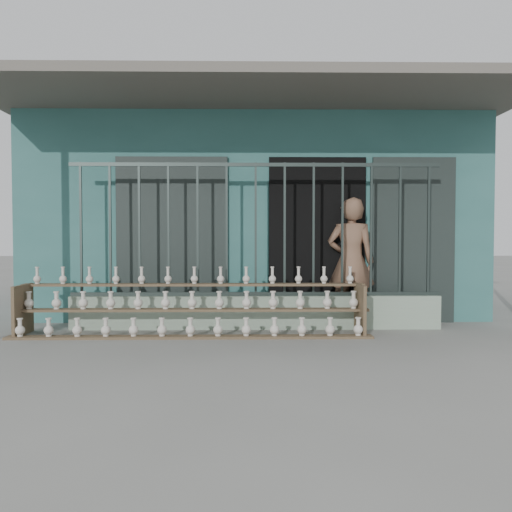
{
  "coord_description": "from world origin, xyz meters",
  "views": [
    {
      "loc": [
        -0.1,
        -5.44,
        1.23
      ],
      "look_at": [
        0.0,
        1.0,
        1.0
      ],
      "focal_mm": 35.0,
      "sensor_mm": 36.0,
      "label": 1
    }
  ],
  "objects": [
    {
      "name": "shelf_rack",
      "position": [
        -0.82,
        0.88,
        0.36
      ],
      "size": [
        4.5,
        0.68,
        0.85
      ],
      "color": "brown",
      "rests_on": "ground"
    },
    {
      "name": "workshop_building",
      "position": [
        0.0,
        4.23,
        1.62
      ],
      "size": [
        7.4,
        6.6,
        3.21
      ],
      "color": "#2D605C",
      "rests_on": "ground"
    },
    {
      "name": "ground",
      "position": [
        0.0,
        0.0,
        0.0
      ],
      "size": [
        60.0,
        60.0,
        0.0
      ],
      "primitive_type": "plane",
      "color": "slate"
    },
    {
      "name": "security_fence",
      "position": [
        -0.0,
        1.3,
        1.35
      ],
      "size": [
        5.0,
        0.04,
        1.8
      ],
      "color": "#283330",
      "rests_on": "parapet_wall"
    },
    {
      "name": "elderly_woman",
      "position": [
        1.35,
        1.59,
        0.9
      ],
      "size": [
        0.72,
        0.54,
        1.8
      ],
      "primitive_type": "imported",
      "rotation": [
        0.0,
        0.0,
        2.97
      ],
      "color": "brown",
      "rests_on": "ground"
    },
    {
      "name": "parapet_wall",
      "position": [
        0.0,
        1.3,
        0.23
      ],
      "size": [
        5.0,
        0.2,
        0.45
      ],
      "primitive_type": "cube",
      "color": "gray",
      "rests_on": "ground"
    }
  ]
}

